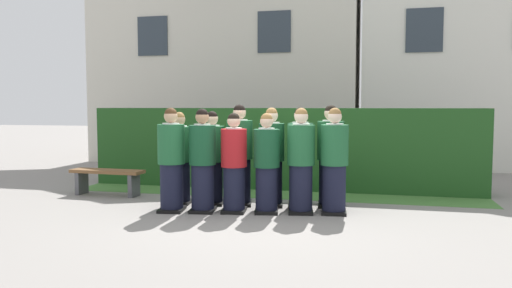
% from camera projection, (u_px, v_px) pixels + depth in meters
% --- Properties ---
extents(ground_plane, '(60.00, 60.00, 0.00)m').
position_uv_depth(ground_plane, '(252.00, 212.00, 7.76)').
color(ground_plane, gray).
extents(student_front_row_0, '(0.45, 0.52, 1.64)m').
position_uv_depth(student_front_row_0, '(171.00, 162.00, 7.79)').
color(student_front_row_0, black).
rests_on(student_front_row_0, ground).
extents(student_front_row_1, '(0.44, 0.51, 1.62)m').
position_uv_depth(student_front_row_1, '(203.00, 163.00, 7.75)').
color(student_front_row_1, black).
rests_on(student_front_row_1, ground).
extents(student_in_red_blazer, '(0.41, 0.48, 1.55)m').
position_uv_depth(student_in_red_blazer, '(234.00, 165.00, 7.72)').
color(student_in_red_blazer, black).
rests_on(student_in_red_blazer, ground).
extents(student_front_row_3, '(0.43, 0.53, 1.55)m').
position_uv_depth(student_front_row_3, '(267.00, 166.00, 7.67)').
color(student_front_row_3, black).
rests_on(student_front_row_3, ground).
extents(student_front_row_4, '(0.45, 0.52, 1.63)m').
position_uv_depth(student_front_row_4, '(301.00, 163.00, 7.66)').
color(student_front_row_4, black).
rests_on(student_front_row_4, ground).
extents(student_front_row_5, '(0.43, 0.50, 1.63)m').
position_uv_depth(student_front_row_5, '(334.00, 163.00, 7.62)').
color(student_front_row_5, black).
rests_on(student_front_row_5, ground).
extents(student_rear_row_0, '(0.41, 0.52, 1.56)m').
position_uv_depth(student_rear_row_0, '(180.00, 160.00, 8.39)').
color(student_rear_row_0, black).
rests_on(student_rear_row_0, ground).
extents(student_rear_row_1, '(0.44, 0.53, 1.58)m').
position_uv_depth(student_rear_row_1, '(212.00, 160.00, 8.34)').
color(student_rear_row_1, black).
rests_on(student_rear_row_1, ground).
extents(student_rear_row_2, '(0.48, 0.56, 1.69)m').
position_uv_depth(student_rear_row_2, '(240.00, 157.00, 8.29)').
color(student_rear_row_2, black).
rests_on(student_rear_row_2, ground).
extents(student_rear_row_3, '(0.45, 0.55, 1.64)m').
position_uv_depth(student_rear_row_3, '(271.00, 159.00, 8.22)').
color(student_rear_row_3, black).
rests_on(student_rear_row_3, ground).
extents(student_rear_row_4, '(0.45, 0.55, 1.64)m').
position_uv_depth(student_rear_row_4, '(300.00, 159.00, 8.18)').
color(student_rear_row_4, black).
rests_on(student_rear_row_4, ground).
extents(student_rear_row_5, '(0.44, 0.52, 1.68)m').
position_uv_depth(student_rear_row_5, '(330.00, 158.00, 8.14)').
color(student_rear_row_5, black).
rests_on(student_rear_row_5, ground).
extents(hedge, '(7.81, 0.70, 1.62)m').
position_uv_depth(hedge, '(280.00, 148.00, 10.01)').
color(hedge, '#214C1E').
rests_on(hedge, ground).
extents(school_building_main, '(8.28, 4.14, 8.21)m').
position_uv_depth(school_building_main, '(232.00, 24.00, 15.48)').
color(school_building_main, beige).
rests_on(school_building_main, ground).
extents(school_building_annex, '(5.91, 4.02, 7.42)m').
position_uv_depth(school_building_annex, '(465.00, 30.00, 13.98)').
color(school_building_annex, silver).
rests_on(school_building_annex, ground).
extents(wooden_bench, '(1.41, 0.41, 0.48)m').
position_uv_depth(wooden_bench, '(107.00, 177.00, 9.19)').
color(wooden_bench, brown).
rests_on(wooden_bench, ground).
extents(lawn_strip, '(7.81, 0.90, 0.01)m').
position_uv_depth(lawn_strip, '(272.00, 194.00, 9.30)').
color(lawn_strip, '#477A38').
rests_on(lawn_strip, ground).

